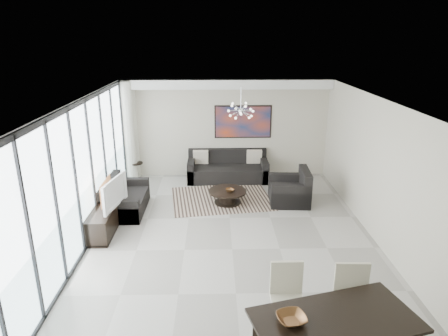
{
  "coord_description": "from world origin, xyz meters",
  "views": [
    {
      "loc": [
        -0.33,
        -7.06,
        4.11
      ],
      "look_at": [
        -0.13,
        1.42,
        1.25
      ],
      "focal_mm": 32.0,
      "sensor_mm": 36.0,
      "label": 1
    }
  ],
  "objects_px": {
    "television": "(110,192)",
    "dining_table": "(335,324)",
    "sofa_main": "(228,170)",
    "coffee_table": "(227,196)",
    "tv_console": "(105,217)"
  },
  "relations": [
    {
      "from": "television",
      "to": "dining_table",
      "type": "distance_m",
      "value": 5.5
    },
    {
      "from": "sofa_main",
      "to": "television",
      "type": "bearing_deg",
      "value": -130.23
    },
    {
      "from": "sofa_main",
      "to": "television",
      "type": "xyz_separation_m",
      "value": [
        -2.64,
        -3.12,
        0.58
      ]
    },
    {
      "from": "sofa_main",
      "to": "dining_table",
      "type": "distance_m",
      "value": 7.27
    },
    {
      "from": "coffee_table",
      "to": "dining_table",
      "type": "bearing_deg",
      "value": -78.1
    },
    {
      "from": "tv_console",
      "to": "television",
      "type": "bearing_deg",
      "value": -6.59
    },
    {
      "from": "sofa_main",
      "to": "dining_table",
      "type": "xyz_separation_m",
      "value": [
        1.08,
        -7.17,
        0.46
      ]
    },
    {
      "from": "coffee_table",
      "to": "television",
      "type": "distance_m",
      "value": 3.0
    },
    {
      "from": "tv_console",
      "to": "television",
      "type": "height_order",
      "value": "television"
    },
    {
      "from": "coffee_table",
      "to": "television",
      "type": "bearing_deg",
      "value": -152.01
    },
    {
      "from": "coffee_table",
      "to": "tv_console",
      "type": "bearing_deg",
      "value": -153.73
    },
    {
      "from": "coffee_table",
      "to": "sofa_main",
      "type": "distance_m",
      "value": 1.75
    },
    {
      "from": "television",
      "to": "dining_table",
      "type": "height_order",
      "value": "television"
    },
    {
      "from": "television",
      "to": "dining_table",
      "type": "bearing_deg",
      "value": -126.21
    },
    {
      "from": "sofa_main",
      "to": "tv_console",
      "type": "xyz_separation_m",
      "value": [
        -2.8,
        -3.1,
        -0.01
      ]
    }
  ]
}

